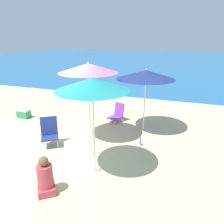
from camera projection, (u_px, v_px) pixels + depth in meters
ground_plane at (41, 150)px, 6.10m from camera, size 60.00×60.00×0.00m
sea_water at (164, 60)px, 29.45m from camera, size 60.00×40.00×0.01m
beach_umbrella_teal at (93, 84)px, 4.44m from camera, size 1.57×1.57×2.25m
beach_umbrella_navy at (146, 75)px, 6.80m from camera, size 1.85×1.85×2.05m
beach_umbrella_pink at (88, 68)px, 6.03m from camera, size 1.67×1.67×2.34m
beach_chair_purple at (117, 113)px, 8.10m from camera, size 0.58×0.66×0.67m
beach_chair_navy at (49, 131)px, 6.25m from camera, size 0.67×0.67×0.83m
person_seated_near at (45, 178)px, 4.32m from camera, size 0.51×0.52×0.82m
water_bottle at (140, 143)px, 6.32m from camera, size 0.09×0.09×0.23m
cooler_box at (24, 113)px, 8.47m from camera, size 0.49×0.31×0.36m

